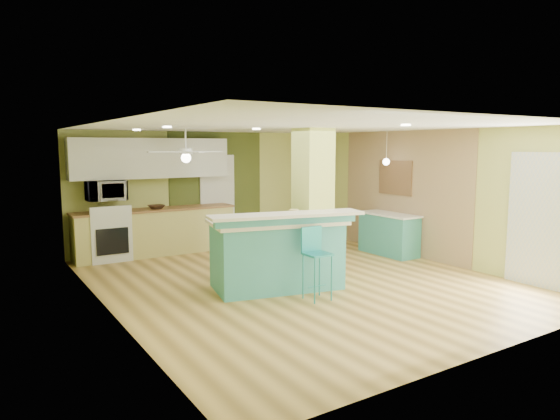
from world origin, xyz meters
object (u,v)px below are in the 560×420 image
object	(u,v)px
fruit_bowl	(156,207)
canister	(294,214)
bar_stool	(315,251)
peninsula	(277,252)
side_counter	(389,234)

from	to	relation	value
fruit_bowl	canister	xyz separation A→B (m)	(1.06, -3.37, 0.16)
bar_stool	fruit_bowl	distance (m)	4.19
peninsula	canister	world-z (taller)	peninsula
side_counter	canister	world-z (taller)	canister
peninsula	fruit_bowl	bearing A→B (deg)	115.60
peninsula	bar_stool	distance (m)	0.79
fruit_bowl	canister	world-z (taller)	canister
peninsula	canister	xyz separation A→B (m)	(0.28, -0.05, 0.57)
bar_stool	fruit_bowl	xyz separation A→B (m)	(-0.94, 4.07, 0.28)
side_counter	canister	size ratio (longest dim) A/B	8.46
canister	bar_stool	bearing A→B (deg)	-99.48
bar_stool	fruit_bowl	bearing A→B (deg)	104.27
bar_stool	canister	xyz separation A→B (m)	(0.12, 0.71, 0.44)
peninsula	bar_stool	size ratio (longest dim) A/B	2.26
peninsula	canister	size ratio (longest dim) A/B	15.36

